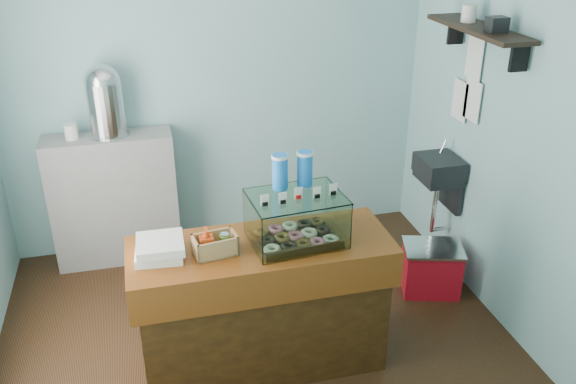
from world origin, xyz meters
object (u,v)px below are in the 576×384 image
object	(u,v)px
display_case	(295,214)
red_cooler	(431,268)
coffee_urn	(105,99)
counter	(262,305)

from	to	relation	value
display_case	red_cooler	distance (m)	1.56
display_case	coffee_urn	size ratio (longest dim) A/B	1.04
counter	coffee_urn	world-z (taller)	coffee_urn
red_cooler	counter	bearing A→B (deg)	-145.00
display_case	red_cooler	bearing A→B (deg)	15.86
coffee_urn	red_cooler	world-z (taller)	coffee_urn
counter	red_cooler	world-z (taller)	counter
coffee_urn	red_cooler	bearing A→B (deg)	-25.64
display_case	red_cooler	size ratio (longest dim) A/B	1.13
coffee_urn	counter	bearing A→B (deg)	-61.25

